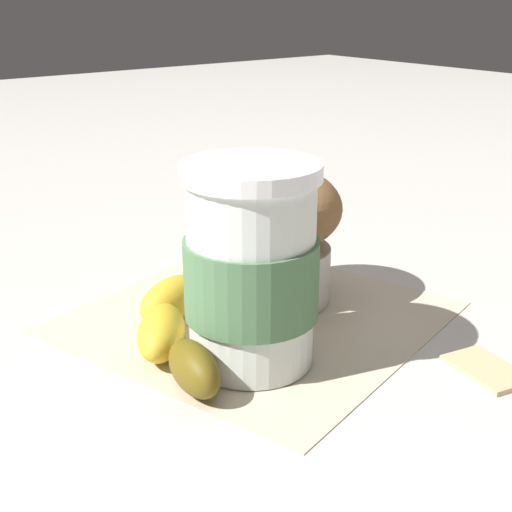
# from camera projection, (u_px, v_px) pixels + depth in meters

# --- Properties ---
(ground_plane) EXTENTS (3.00, 3.00, 0.00)m
(ground_plane) POSITION_uv_depth(u_px,v_px,m) (256.00, 318.00, 0.51)
(ground_plane) COLOR beige
(paper_napkin) EXTENTS (0.28, 0.28, 0.00)m
(paper_napkin) POSITION_uv_depth(u_px,v_px,m) (256.00, 317.00, 0.51)
(paper_napkin) COLOR beige
(paper_napkin) RESTS_ON ground_plane
(coffee_cup) EXTENTS (0.08, 0.08, 0.13)m
(coffee_cup) POSITION_uv_depth(u_px,v_px,m) (251.00, 269.00, 0.43)
(coffee_cup) COLOR silver
(coffee_cup) RESTS_ON paper_napkin
(muffin) EXTENTS (0.09, 0.09, 0.10)m
(muffin) POSITION_uv_depth(u_px,v_px,m) (278.00, 230.00, 0.52)
(muffin) COLOR white
(muffin) RESTS_ON paper_napkin
(banana) EXTENTS (0.15, 0.14, 0.03)m
(banana) POSITION_uv_depth(u_px,v_px,m) (182.00, 315.00, 0.48)
(banana) COLOR gold
(banana) RESTS_ON paper_napkin
(sugar_packet) EXTENTS (0.06, 0.04, 0.01)m
(sugar_packet) POSITION_uv_depth(u_px,v_px,m) (487.00, 367.00, 0.44)
(sugar_packet) COLOR #E0B27F
(sugar_packet) RESTS_ON ground_plane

